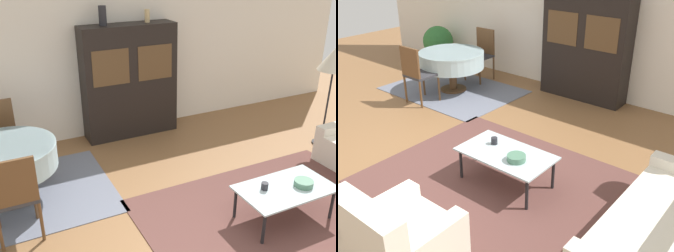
% 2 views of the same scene
% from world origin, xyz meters
% --- Properties ---
extents(wall_back, '(10.00, 0.06, 2.70)m').
position_xyz_m(wall_back, '(0.00, 3.63, 1.35)').
color(wall_back, silver).
rests_on(wall_back, ground_plane).
extents(area_rug, '(3.06, 2.38, 0.01)m').
position_xyz_m(area_rug, '(1.14, 0.35, 0.01)').
color(area_rug, brown).
rests_on(area_rug, ground_plane).
extents(dining_rug, '(2.41, 1.73, 0.01)m').
position_xyz_m(dining_rug, '(-1.55, 2.15, 0.01)').
color(dining_rug, slate).
rests_on(dining_rug, ground_plane).
extents(coffee_table, '(1.09, 0.62, 0.40)m').
position_xyz_m(coffee_table, '(1.16, 0.40, 0.38)').
color(coffee_table, black).
rests_on(coffee_table, area_rug).
extents(display_cabinet, '(1.51, 0.42, 1.81)m').
position_xyz_m(display_cabinet, '(0.49, 3.37, 0.91)').
color(display_cabinet, black).
rests_on(display_cabinet, ground_plane).
extents(dining_table, '(1.18, 1.18, 0.73)m').
position_xyz_m(dining_table, '(-1.55, 2.16, 0.59)').
color(dining_table, brown).
rests_on(dining_table, dining_rug).
extents(dining_chair_near, '(0.44, 0.44, 0.99)m').
position_xyz_m(dining_chair_near, '(-1.55, 1.35, 0.57)').
color(dining_chair_near, brown).
rests_on(dining_chair_near, dining_rug).
extents(dining_chair_far, '(0.44, 0.44, 0.99)m').
position_xyz_m(dining_chair_far, '(-1.55, 2.97, 0.57)').
color(dining_chair_far, brown).
rests_on(dining_chair_far, dining_rug).
extents(floor_lamp, '(0.47, 0.47, 1.57)m').
position_xyz_m(floor_lamp, '(3.05, 1.63, 1.35)').
color(floor_lamp, black).
rests_on(floor_lamp, ground_plane).
extents(cup, '(0.08, 0.08, 0.08)m').
position_xyz_m(cup, '(0.92, 0.47, 0.45)').
color(cup, '#232328').
rests_on(cup, coffee_table).
extents(bowl, '(0.21, 0.21, 0.07)m').
position_xyz_m(bowl, '(1.36, 0.34, 0.45)').
color(bowl, '#4C7A60').
rests_on(bowl, coffee_table).
extents(vase_tall, '(0.12, 0.12, 0.29)m').
position_xyz_m(vase_tall, '(0.11, 3.37, 1.96)').
color(vase_tall, '#232328').
rests_on(vase_tall, display_cabinet).
extents(vase_short, '(0.08, 0.08, 0.20)m').
position_xyz_m(vase_short, '(0.82, 3.37, 1.91)').
color(vase_short, tan).
rests_on(vase_short, display_cabinet).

